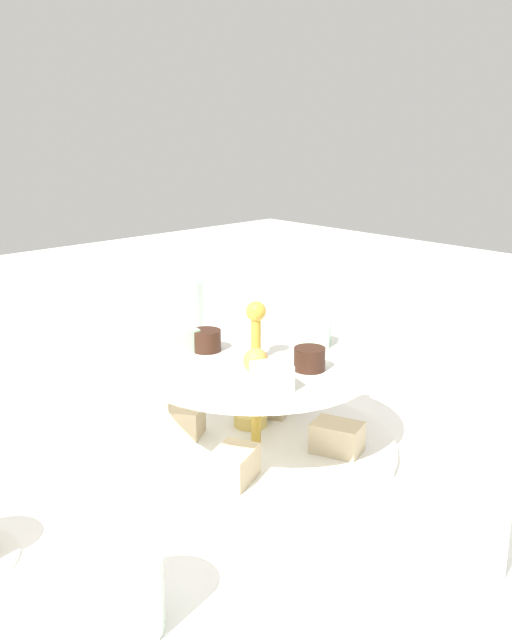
{
  "coord_description": "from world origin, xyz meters",
  "views": [
    {
      "loc": [
        -0.5,
        0.48,
        0.34
      ],
      "look_at": [
        0.0,
        0.0,
        0.14
      ],
      "focal_mm": 41.5,
      "sensor_mm": 36.0,
      "label": 1
    }
  ],
  "objects_px": {
    "water_glass_tall_right": "(180,323)",
    "water_glass_short_left": "(115,583)",
    "butter_knife_left": "(486,389)",
    "tiered_serving_stand": "(256,411)",
    "water_glass_mid_back": "(469,509)"
  },
  "relations": [
    {
      "from": "water_glass_tall_right",
      "to": "water_glass_short_left",
      "type": "relative_size",
      "value": 1.69
    },
    {
      "from": "water_glass_tall_right",
      "to": "butter_knife_left",
      "type": "height_order",
      "value": "water_glass_tall_right"
    },
    {
      "from": "water_glass_tall_right",
      "to": "tiered_serving_stand",
      "type": "bearing_deg",
      "value": 157.55
    },
    {
      "from": "butter_knife_left",
      "to": "water_glass_mid_back",
      "type": "xyz_separation_m",
      "value": [
        -0.18,
        0.35,
        0.05
      ]
    },
    {
      "from": "water_glass_tall_right",
      "to": "water_glass_short_left",
      "type": "bearing_deg",
      "value": 137.49
    },
    {
      "from": "tiered_serving_stand",
      "to": "water_glass_tall_right",
      "type": "height_order",
      "value": "tiered_serving_stand"
    },
    {
      "from": "butter_knife_left",
      "to": "water_glass_mid_back",
      "type": "height_order",
      "value": "water_glass_mid_back"
    },
    {
      "from": "tiered_serving_stand",
      "to": "water_glass_mid_back",
      "type": "xyz_separation_m",
      "value": [
        -0.26,
        0.02,
        0.01
      ]
    },
    {
      "from": "water_glass_tall_right",
      "to": "butter_knife_left",
      "type": "distance_m",
      "value": 0.41
    },
    {
      "from": "water_glass_mid_back",
      "to": "tiered_serving_stand",
      "type": "bearing_deg",
      "value": -5.28
    },
    {
      "from": "tiered_serving_stand",
      "to": "water_glass_short_left",
      "type": "bearing_deg",
      "value": 117.46
    },
    {
      "from": "tiered_serving_stand",
      "to": "water_glass_mid_back",
      "type": "height_order",
      "value": "tiered_serving_stand"
    },
    {
      "from": "tiered_serving_stand",
      "to": "water_glass_tall_right",
      "type": "bearing_deg",
      "value": -22.45
    },
    {
      "from": "water_glass_short_left",
      "to": "butter_knife_left",
      "type": "relative_size",
      "value": 0.42
    },
    {
      "from": "water_glass_short_left",
      "to": "butter_knife_left",
      "type": "distance_m",
      "value": 0.58
    }
  ]
}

